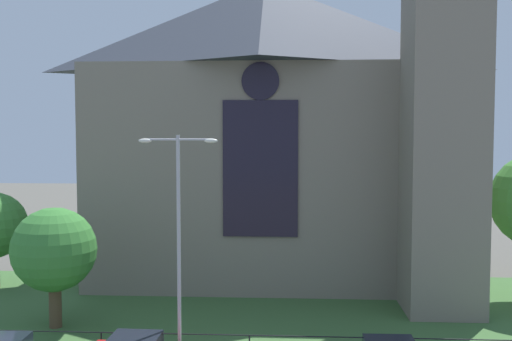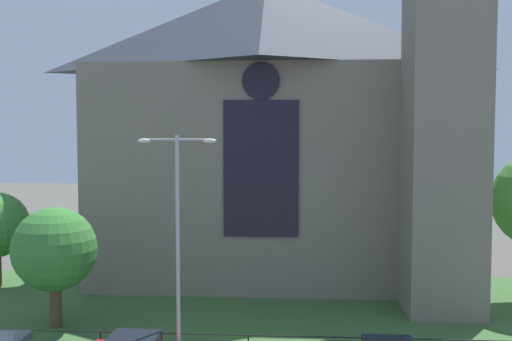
# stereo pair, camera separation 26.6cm
# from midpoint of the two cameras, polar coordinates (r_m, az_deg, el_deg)

# --- Properties ---
(ground) EXTENTS (160.00, 160.00, 0.00)m
(ground) POSITION_cam_midpoint_polar(r_m,az_deg,el_deg) (33.68, -0.07, -13.24)
(ground) COLOR #56544C
(grass_verge) EXTENTS (120.00, 20.00, 0.01)m
(grass_verge) POSITION_cam_midpoint_polar(r_m,az_deg,el_deg) (31.77, -0.28, -14.28)
(grass_verge) COLOR #3D6633
(grass_verge) RESTS_ON ground
(church_building) EXTENTS (23.20, 16.20, 26.00)m
(church_building) POSITION_cam_midpoint_polar(r_m,az_deg,el_deg) (39.70, 1.74, 4.34)
(church_building) COLOR gray
(church_building) RESTS_ON ground
(iron_railing) EXTENTS (25.99, 0.07, 1.13)m
(iron_railing) POSITION_cam_midpoint_polar(r_m,az_deg,el_deg) (26.27, -0.95, -15.99)
(iron_railing) COLOR black
(iron_railing) RESTS_ON ground
(tree_left_near) EXTENTS (4.22, 4.22, 6.08)m
(tree_left_near) POSITION_cam_midpoint_polar(r_m,az_deg,el_deg) (31.39, -19.22, -7.30)
(tree_left_near) COLOR brown
(tree_left_near) RESTS_ON ground
(streetlamp_near) EXTENTS (3.37, 0.26, 9.71)m
(streetlamp_near) POSITION_cam_midpoint_polar(r_m,az_deg,el_deg) (25.32, -7.82, -4.89)
(streetlamp_near) COLOR #B2B2B7
(streetlamp_near) RESTS_ON ground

